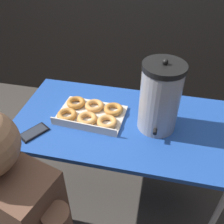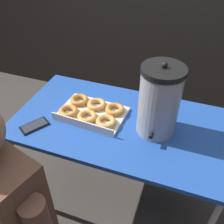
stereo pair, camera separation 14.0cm
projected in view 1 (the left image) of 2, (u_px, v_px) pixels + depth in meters
ground_plane at (119, 193)px, 1.95m from camera, size 12.00×12.00×0.00m
folding_table at (121, 128)px, 1.50m from camera, size 1.26×0.69×0.75m
donut_box at (91, 113)px, 1.49m from camera, size 0.42×0.29×0.05m
coffee_urn at (160, 98)px, 1.31m from camera, size 0.22×0.25×0.42m
cell_phone at (34, 132)px, 1.39m from camera, size 0.15×0.17×0.01m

